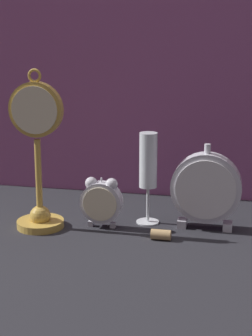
{
  "coord_description": "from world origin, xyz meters",
  "views": [
    {
      "loc": [
        0.25,
        -1.09,
        0.44
      ],
      "look_at": [
        0.0,
        0.08,
        0.13
      ],
      "focal_mm": 60.0,
      "sensor_mm": 36.0,
      "label": 1
    }
  ],
  "objects_px": {
    "pocket_watch_on_stand": "(38,166)",
    "mantel_clock_silver": "(206,188)",
    "alarm_clock_twin_bell": "(101,200)",
    "champagne_flute": "(148,167)",
    "wine_cork": "(161,235)"
  },
  "relations": [
    {
      "from": "pocket_watch_on_stand",
      "to": "alarm_clock_twin_bell",
      "type": "height_order",
      "value": "pocket_watch_on_stand"
    },
    {
      "from": "wine_cork",
      "to": "alarm_clock_twin_bell",
      "type": "bearing_deg",
      "value": 161.52
    },
    {
      "from": "alarm_clock_twin_bell",
      "to": "wine_cork",
      "type": "relative_size",
      "value": 2.72
    },
    {
      "from": "pocket_watch_on_stand",
      "to": "mantel_clock_silver",
      "type": "distance_m",
      "value": 0.37
    },
    {
      "from": "alarm_clock_twin_bell",
      "to": "mantel_clock_silver",
      "type": "distance_m",
      "value": 0.23
    },
    {
      "from": "pocket_watch_on_stand",
      "to": "wine_cork",
      "type": "bearing_deg",
      "value": -3.71
    },
    {
      "from": "wine_cork",
      "to": "champagne_flute",
      "type": "bearing_deg",
      "value": 114.97
    },
    {
      "from": "pocket_watch_on_stand",
      "to": "mantel_clock_silver",
      "type": "xyz_separation_m",
      "value": [
        0.36,
        0.07,
        -0.05
      ]
    },
    {
      "from": "mantel_clock_silver",
      "to": "alarm_clock_twin_bell",
      "type": "bearing_deg",
      "value": -170.66
    },
    {
      "from": "champagne_flute",
      "to": "pocket_watch_on_stand",
      "type": "bearing_deg",
      "value": -160.9
    },
    {
      "from": "pocket_watch_on_stand",
      "to": "mantel_clock_silver",
      "type": "height_order",
      "value": "pocket_watch_on_stand"
    },
    {
      "from": "pocket_watch_on_stand",
      "to": "champagne_flute",
      "type": "bearing_deg",
      "value": 19.1
    },
    {
      "from": "alarm_clock_twin_bell",
      "to": "pocket_watch_on_stand",
      "type": "bearing_deg",
      "value": -167.7
    },
    {
      "from": "champagne_flute",
      "to": "wine_cork",
      "type": "xyz_separation_m",
      "value": [
        0.05,
        -0.1,
        -0.12
      ]
    },
    {
      "from": "mantel_clock_silver",
      "to": "wine_cork",
      "type": "distance_m",
      "value": 0.15
    }
  ]
}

